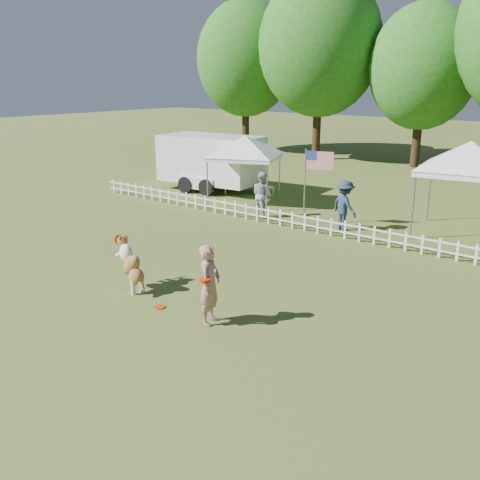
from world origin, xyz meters
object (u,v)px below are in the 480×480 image
(frisbee_on_turf, at_px, (160,307))
(cargo_trailer, at_px, (211,162))
(canopy_tent_right, at_px, (466,190))
(spectator_b, at_px, (345,205))
(dog, at_px, (132,265))
(canopy_tent_left, at_px, (245,170))
(spectator_a, at_px, (262,194))
(flag_pole, at_px, (305,187))
(handler, at_px, (210,285))

(frisbee_on_turf, distance_m, cargo_trailer, 13.26)
(canopy_tent_right, xyz_separation_m, spectator_b, (-3.27, -1.92, -0.64))
(dog, xyz_separation_m, spectator_b, (1.43, 8.00, 0.21))
(frisbee_on_turf, distance_m, canopy_tent_left, 10.77)
(frisbee_on_turf, distance_m, spectator_a, 8.66)
(cargo_trailer, bearing_deg, spectator_b, -22.04)
(dog, bearing_deg, flag_pole, 106.51)
(spectator_a, bearing_deg, handler, 133.45)
(dog, distance_m, frisbee_on_turf, 1.45)
(canopy_tent_left, height_order, spectator_b, canopy_tent_left)
(frisbee_on_turf, relative_size, spectator_a, 0.15)
(canopy_tent_right, xyz_separation_m, cargo_trailer, (-11.27, 0.39, -0.23))
(handler, xyz_separation_m, spectator_a, (-4.48, 7.92, -0.02))
(dog, bearing_deg, handler, 12.50)
(frisbee_on_turf, bearing_deg, cargo_trailer, 126.43)
(handler, distance_m, spectator_a, 9.10)
(cargo_trailer, height_order, spectator_a, cargo_trailer)
(cargo_trailer, bearing_deg, dog, -63.42)
(frisbee_on_turf, bearing_deg, spectator_b, 88.90)
(handler, relative_size, frisbee_on_turf, 6.87)
(dog, bearing_deg, spectator_b, 96.27)
(spectator_a, bearing_deg, dog, 117.09)
(spectator_a, bearing_deg, flag_pole, -165.13)
(frisbee_on_turf, bearing_deg, spectator_a, 110.87)
(flag_pole, distance_m, spectator_a, 1.85)
(dog, relative_size, spectator_b, 0.75)
(handler, distance_m, dog, 2.69)
(handler, bearing_deg, spectator_a, 10.48)
(dog, height_order, canopy_tent_left, canopy_tent_left)
(dog, height_order, frisbee_on_turf, dog)
(canopy_tent_left, distance_m, canopy_tent_right, 8.45)
(cargo_trailer, height_order, flag_pole, flag_pole)
(canopy_tent_left, xyz_separation_m, cargo_trailer, (-2.86, 1.17, -0.09))
(canopy_tent_left, height_order, canopy_tent_right, canopy_tent_right)
(canopy_tent_left, bearing_deg, handler, -78.72)
(canopy_tent_left, distance_m, spectator_b, 5.28)
(handler, xyz_separation_m, canopy_tent_left, (-6.38, 9.31, 0.49))
(flag_pole, bearing_deg, canopy_tent_right, 6.40)
(flag_pole, xyz_separation_m, spectator_b, (1.44, 0.23, -0.47))
(flag_pole, distance_m, spectator_b, 1.54)
(handler, xyz_separation_m, spectator_b, (-1.25, 8.18, -0.01))
(spectator_a, bearing_deg, spectator_b, -161.49)
(frisbee_on_turf, relative_size, flag_pole, 0.09)
(cargo_trailer, xyz_separation_m, flag_pole, (6.55, -2.53, 0.06))
(dog, relative_size, flag_pole, 0.48)
(cargo_trailer, relative_size, flag_pole, 2.17)
(canopy_tent_left, distance_m, spectator_a, 2.42)
(canopy_tent_right, distance_m, spectator_b, 3.85)
(dog, bearing_deg, cargo_trailer, 138.92)
(flag_pole, bearing_deg, spectator_a, 162.87)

